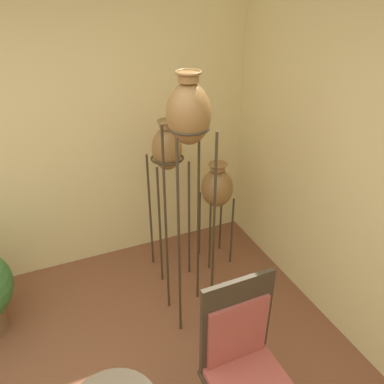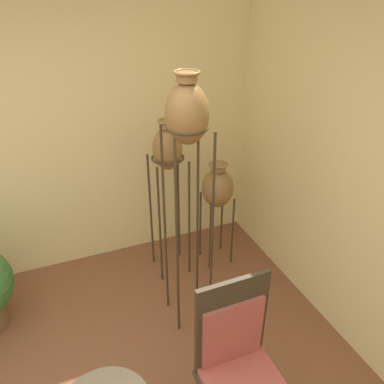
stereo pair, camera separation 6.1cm
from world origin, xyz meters
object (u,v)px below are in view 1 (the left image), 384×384
at_px(vase_stand_tall, 189,122).
at_px(chair, 245,360).
at_px(vase_stand_medium, 167,153).
at_px(vase_stand_short, 217,189).

relative_size(vase_stand_tall, chair, 1.78).
bearing_deg(vase_stand_medium, vase_stand_tall, -95.61).
relative_size(vase_stand_tall, vase_stand_medium, 1.33).
xyz_separation_m(vase_stand_short, chair, (-0.63, -1.61, -0.18)).
bearing_deg(vase_stand_tall, vase_stand_medium, 84.39).
distance_m(vase_stand_tall, vase_stand_short, 1.20).
distance_m(vase_stand_medium, vase_stand_short, 0.64).
distance_m(vase_stand_tall, chair, 1.49).
relative_size(vase_stand_medium, vase_stand_short, 1.42).
bearing_deg(chair, vase_stand_short, 68.38).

